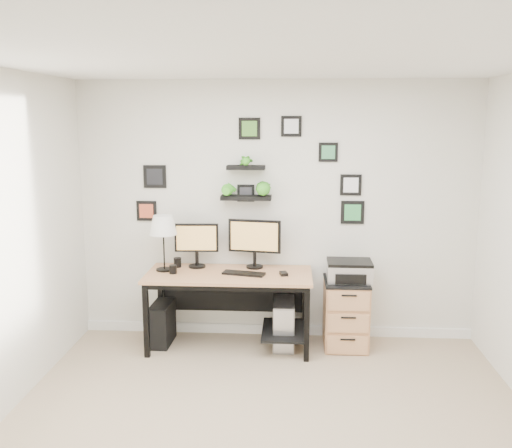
# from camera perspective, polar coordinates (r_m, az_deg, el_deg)

# --- Properties ---
(room) EXTENTS (4.00, 4.00, 4.00)m
(room) POSITION_cam_1_polar(r_m,az_deg,el_deg) (6.06, 1.98, -10.48)
(room) COLOR tan
(room) RESTS_ON ground
(desk) EXTENTS (1.60, 0.70, 0.75)m
(desk) POSITION_cam_1_polar(r_m,az_deg,el_deg) (5.60, -2.31, -6.06)
(desk) COLOR tan
(desk) RESTS_ON ground
(monitor_left) EXTENTS (0.44, 0.18, 0.45)m
(monitor_left) POSITION_cam_1_polar(r_m,az_deg,el_deg) (5.71, -5.96, -1.80)
(monitor_left) COLOR black
(monitor_left) RESTS_ON desk
(monitor_right) EXTENTS (0.52, 0.19, 0.49)m
(monitor_right) POSITION_cam_1_polar(r_m,az_deg,el_deg) (5.65, -0.15, -1.56)
(monitor_right) COLOR black
(monitor_right) RESTS_ON desk
(keyboard) EXTENTS (0.42, 0.22, 0.02)m
(keyboard) POSITION_cam_1_polar(r_m,az_deg,el_deg) (5.48, -1.24, -4.97)
(keyboard) COLOR black
(keyboard) RESTS_ON desk
(mouse) EXTENTS (0.09, 0.11, 0.03)m
(mouse) POSITION_cam_1_polar(r_m,az_deg,el_deg) (5.47, 2.78, -4.98)
(mouse) COLOR black
(mouse) RESTS_ON desk
(table_lamp) EXTENTS (0.27, 0.27, 0.55)m
(table_lamp) POSITION_cam_1_polar(r_m,az_deg,el_deg) (5.60, -9.26, -0.24)
(table_lamp) COLOR black
(table_lamp) RESTS_ON desk
(mug) EXTENTS (0.07, 0.07, 0.08)m
(mug) POSITION_cam_1_polar(r_m,az_deg,el_deg) (5.57, -8.30, -4.51)
(mug) COLOR black
(mug) RESTS_ON desk
(pen_cup) EXTENTS (0.08, 0.08, 0.10)m
(pen_cup) POSITION_cam_1_polar(r_m,az_deg,el_deg) (5.79, -7.86, -3.84)
(pen_cup) COLOR black
(pen_cup) RESTS_ON desk
(pc_tower_black) EXTENTS (0.20, 0.42, 0.42)m
(pc_tower_black) POSITION_cam_1_polar(r_m,az_deg,el_deg) (5.85, -9.35, -9.77)
(pc_tower_black) COLOR black
(pc_tower_black) RESTS_ON ground
(pc_tower_grey) EXTENTS (0.21, 0.46, 0.46)m
(pc_tower_grey) POSITION_cam_1_polar(r_m,az_deg,el_deg) (5.72, 2.80, -9.91)
(pc_tower_grey) COLOR gray
(pc_tower_grey) RESTS_ON ground
(file_cabinet) EXTENTS (0.43, 0.53, 0.67)m
(file_cabinet) POSITION_cam_1_polar(r_m,az_deg,el_deg) (5.75, 8.96, -8.81)
(file_cabinet) COLOR tan
(file_cabinet) RESTS_ON ground
(printer) EXTENTS (0.43, 0.35, 0.19)m
(printer) POSITION_cam_1_polar(r_m,az_deg,el_deg) (5.62, 9.32, -4.63)
(printer) COLOR silver
(printer) RESTS_ON file_cabinet
(wall_decor) EXTENTS (2.30, 0.18, 1.06)m
(wall_decor) POSITION_cam_1_polar(r_m,az_deg,el_deg) (5.64, -0.47, 4.67)
(wall_decor) COLOR black
(wall_decor) RESTS_ON ground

